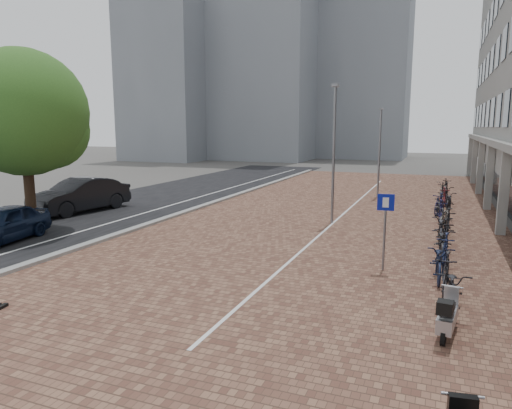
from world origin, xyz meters
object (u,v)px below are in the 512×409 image
(car_dark, at_px, (80,195))
(parking_sign, at_px, (385,220))
(car_navy, at_px, (2,224))
(scooter_front, at_px, (448,314))

(car_dark, distance_m, parking_sign, 15.86)
(car_navy, height_order, scooter_front, car_navy)
(car_dark, relative_size, scooter_front, 3.73)
(car_dark, relative_size, parking_sign, 2.22)
(car_navy, bearing_deg, parking_sign, -2.67)
(scooter_front, distance_m, parking_sign, 4.47)
(car_dark, xyz_separation_m, scooter_front, (16.96, -8.32, -0.37))
(car_navy, distance_m, car_dark, 6.23)
(car_navy, distance_m, scooter_front, 15.38)
(car_navy, height_order, parking_sign, parking_sign)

